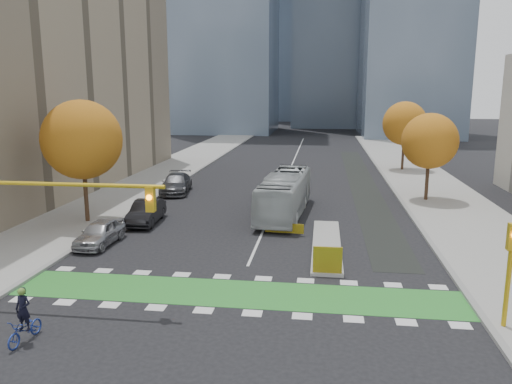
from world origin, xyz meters
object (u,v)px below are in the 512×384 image
(tree_east_far, at_px, (405,124))
(cyclist, at_px, (25,324))
(traffic_signal_west, at_px, (34,209))
(parked_car_c, at_px, (176,183))
(tree_east_near, at_px, (430,141))
(parked_car_b, at_px, (146,212))
(hazard_board, at_px, (327,260))
(parked_car_a, at_px, (100,233))
(tree_west, at_px, (82,140))
(traffic_signal_east, at_px, (510,260))
(bus, at_px, (285,194))

(tree_east_far, distance_m, cyclist, 46.16)
(traffic_signal_west, xyz_separation_m, parked_car_c, (-1.07, 23.17, -3.21))
(tree_east_near, xyz_separation_m, parked_car_b, (-20.02, -9.57, -4.10))
(cyclist, relative_size, parked_car_c, 0.36)
(hazard_board, height_order, tree_east_far, tree_east_far)
(parked_car_a, bearing_deg, hazard_board, -12.61)
(cyclist, height_order, parked_car_b, cyclist)
(tree_west, distance_m, traffic_signal_east, 25.90)
(tree_east_near, height_order, parked_car_a, tree_east_near)
(parked_car_b, distance_m, parked_car_c, 10.28)
(tree_east_near, bearing_deg, traffic_signal_west, -131.52)
(bus, distance_m, parked_car_a, 13.26)
(tree_east_near, relative_size, tree_east_far, 0.92)
(traffic_signal_west, relative_size, traffic_signal_east, 2.08)
(hazard_board, distance_m, parked_car_c, 22.58)
(tree_east_far, bearing_deg, bus, -117.61)
(tree_east_near, relative_size, parked_car_c, 1.25)
(parked_car_a, distance_m, parked_car_b, 5.10)
(tree_west, xyz_separation_m, parked_car_c, (3.00, 10.66, -4.79))
(tree_east_near, distance_m, cyclist, 32.07)
(traffic_signal_west, distance_m, parked_car_c, 23.42)
(traffic_signal_west, relative_size, parked_car_b, 1.83)
(traffic_signal_west, relative_size, bus, 0.78)
(bus, relative_size, parked_car_c, 1.93)
(tree_east_near, xyz_separation_m, traffic_signal_east, (-1.50, -22.51, -2.13))
(tree_east_far, distance_m, parked_car_c, 26.78)
(hazard_board, bearing_deg, parked_car_c, 125.15)
(tree_east_near, distance_m, parked_car_a, 25.89)
(tree_west, bearing_deg, traffic_signal_west, -71.98)
(hazard_board, bearing_deg, parked_car_b, 145.59)
(traffic_signal_west, relative_size, parked_car_c, 1.51)
(parked_car_c, bearing_deg, parked_car_a, -97.80)
(cyclist, xyz_separation_m, bus, (7.68, 19.81, 0.84))
(traffic_signal_east, bearing_deg, parked_car_a, 157.84)
(tree_east_near, bearing_deg, hazard_board, -114.20)
(tree_east_near, distance_m, bus, 12.91)
(bus, bearing_deg, cyclist, -106.92)
(hazard_board, distance_m, parked_car_b, 14.57)
(traffic_signal_west, bearing_deg, tree_east_far, 62.05)
(traffic_signal_west, height_order, parked_car_a, traffic_signal_west)
(hazard_board, height_order, traffic_signal_west, traffic_signal_west)
(tree_west, bearing_deg, parked_car_b, 6.20)
(tree_west, relative_size, parked_car_a, 1.94)
(traffic_signal_east, distance_m, cyclist, 17.57)
(hazard_board, distance_m, traffic_signal_east, 8.26)
(bus, relative_size, parked_car_a, 2.58)
(tree_east_near, height_order, parked_car_c, tree_east_near)
(tree_west, xyz_separation_m, tree_east_near, (24.00, 10.00, -0.75))
(parked_car_a, bearing_deg, parked_car_c, 91.35)
(tree_east_far, distance_m, parked_car_b, 33.09)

